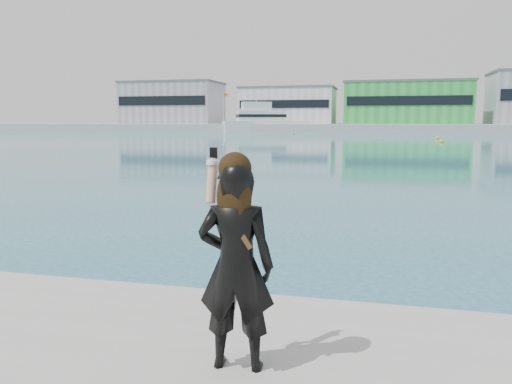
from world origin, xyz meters
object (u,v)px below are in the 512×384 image
Objects in this scene: motor_yacht at (263,121)px; buoy_extra at (437,139)px; buoy_far at (293,134)px; buoy_near at (442,143)px; woman at (236,260)px.

motor_yacht reaches higher than buoy_extra.
motor_yacht is 41.89× the size of buoy_far.
motor_yacht is at bearing 135.21° from buoy_extra.
motor_yacht reaches higher than buoy_far.
buoy_near is 0.27× the size of woman.
buoy_near is at bearing -93.71° from buoy_extra.
woman reaches higher than buoy_near.
buoy_far is 0.27× the size of woman.
woman reaches higher than buoy_far.
buoy_far is 33.58m from buoy_extra.
motor_yacht is at bearing -83.02° from woman.
buoy_extra is at bearing -103.11° from woman.
buoy_near is at bearing -78.85° from motor_yacht.
woman reaches higher than buoy_extra.
buoy_near and buoy_extra have the same top height.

